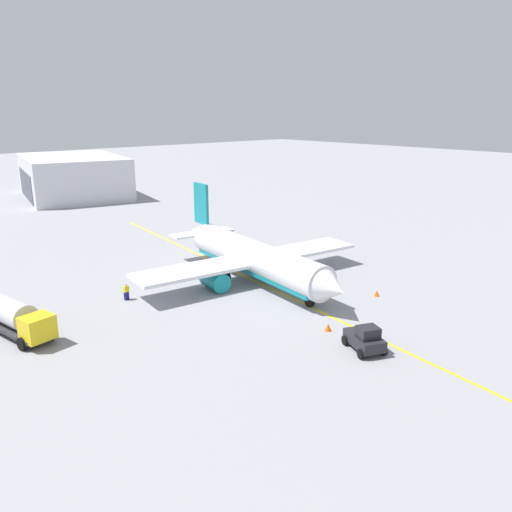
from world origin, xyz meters
name	(u,v)px	position (x,y,z in m)	size (l,w,h in m)	color
ground_plane	(256,282)	(0.00, 0.00, 0.00)	(400.00, 400.00, 0.00)	#939399
airplane	(254,258)	(-0.48, 0.06, 2.64)	(29.28, 27.99, 9.63)	white
fuel_tanker	(12,315)	(-3.47, -24.91, 1.72)	(10.58, 4.35, 3.15)	#2D2D33
pushback_tug	(365,339)	(18.66, -4.91, 1.01)	(4.10, 3.46, 2.20)	#232328
refueling_worker	(126,292)	(-4.49, -13.66, 0.82)	(0.40, 0.55, 1.71)	navy
safety_cone_nose	(328,327)	(14.19, -4.18, 0.34)	(0.61, 0.61, 0.68)	#F2590F
safety_cone_wingtip	(377,293)	(11.83, 6.25, 0.32)	(0.58, 0.58, 0.64)	#F2590F
distant_hangar	(73,176)	(-71.37, 9.32, 4.38)	(32.83, 25.29, 8.76)	silver
taxi_line_marking	(256,282)	(0.00, 0.00, 0.01)	(76.43, 0.30, 0.01)	yellow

